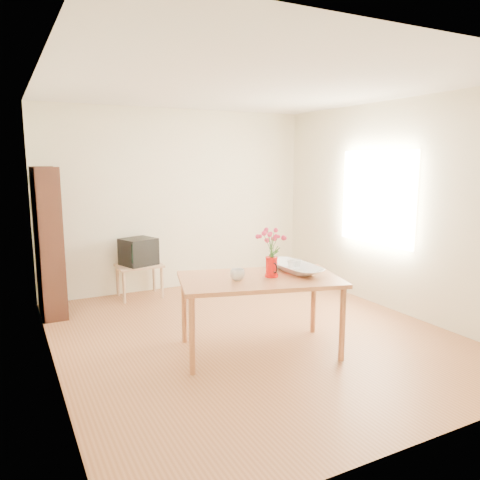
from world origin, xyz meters
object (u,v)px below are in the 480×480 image
bowl (295,249)px  television (138,251)px  table (260,285)px  pitcher (271,268)px  mug (237,275)px

bowl → television: 2.56m
table → television: television is taller
bowl → television: bowl is taller
pitcher → television: bearing=110.6°
table → bowl: (0.44, 0.05, 0.31)m
mug → table: bearing=158.2°
pitcher → television: size_ratio=0.40×
mug → television: 2.41m
mug → television: bearing=-103.7°
pitcher → mug: bearing=-179.3°
television → table: bearing=-96.0°
table → television: 2.45m
pitcher → mug: 0.36m
pitcher → mug: size_ratio=1.52×
television → mug: bearing=-101.5°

